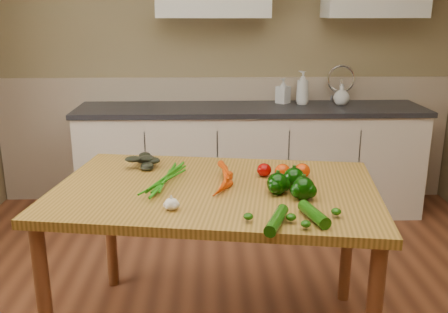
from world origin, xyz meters
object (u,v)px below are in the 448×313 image
soap_bottle_b (283,91)px  tomato_b (283,171)px  zucchini_a (314,214)px  carrot_bunch (206,177)px  pepper_b (294,179)px  pepper_a (278,184)px  table (215,204)px  leafy_greens (149,157)px  tomato_a (264,170)px  tomato_c (302,171)px  zucchini_b (277,220)px  soap_bottle_c (342,95)px  pepper_c (303,188)px  garlic_bulb (171,204)px  soap_bottle_a (303,88)px

soap_bottle_b → tomato_b: 1.80m
tomato_b → zucchini_a: size_ratio=0.39×
carrot_bunch → zucchini_a: (0.44, -0.45, -0.01)m
pepper_b → zucchini_a: 0.38m
carrot_bunch → pepper_a: 0.36m
tomato_b → table: bearing=-160.0°
leafy_greens → tomato_a: (0.61, -0.19, -0.02)m
carrot_bunch → tomato_b: bearing=22.2°
pepper_b → tomato_c: pepper_b is taller
tomato_a → zucchini_b: bearing=-91.7°
soap_bottle_c → tomato_c: bearing=-113.8°
tomato_c → soap_bottle_c: bearing=69.4°
leafy_greens → tomato_c: leafy_greens is taller
pepper_a → zucchini_a: 0.33m
pepper_a → zucchini_a: (0.11, -0.31, -0.02)m
pepper_a → tomato_b: 0.24m
pepper_a → pepper_c: pepper_c is taller
leafy_greens → tomato_b: leafy_greens is taller
carrot_bunch → pepper_b: (0.42, -0.07, 0.01)m
soap_bottle_b → zucchini_a: 2.33m
soap_bottle_c → tomato_c: (-0.63, -1.68, -0.12)m
garlic_bulb → zucchini_a: (0.59, -0.13, 0.00)m
zucchini_b → pepper_c: bearing=61.2°
tomato_b → zucchini_b: size_ratio=0.34×
soap_bottle_a → pepper_c: bearing=48.0°
carrot_bunch → tomato_a: 0.32m
soap_bottle_a → tomato_a: (-0.50, -1.69, -0.17)m
soap_bottle_a → tomato_b: 1.77m
pepper_b → tomato_a: bearing=122.3°
pepper_b → pepper_c: 0.14m
pepper_b → zucchini_b: pepper_b is taller
table → pepper_c: (0.40, -0.18, 0.14)m
carrot_bunch → table: bearing=-27.5°
tomato_a → tomato_b: (0.09, -0.03, 0.00)m
leafy_greens → soap_bottle_b: bearing=58.3°
carrot_bunch → garlic_bulb: size_ratio=4.67×
carrot_bunch → tomato_a: size_ratio=3.83×
soap_bottle_a → pepper_c: size_ratio=2.67×
table → pepper_b: pepper_b is taller
soap_bottle_c → zucchini_b: bearing=-113.5°
tomato_b → tomato_a: bearing=164.0°
carrot_bunch → leafy_greens: bearing=144.6°
tomato_c → tomato_b: bearing=179.7°
leafy_greens → pepper_a: size_ratio=2.20×
carrot_bunch → pepper_c: size_ratio=2.78×
tomato_b → soap_bottle_c: bearing=66.4°
table → tomato_a: (0.25, 0.15, 0.13)m
carrot_bunch → zucchini_a: 0.63m
pepper_a → table: bearing=159.6°
table → pepper_c: size_ratio=16.26×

